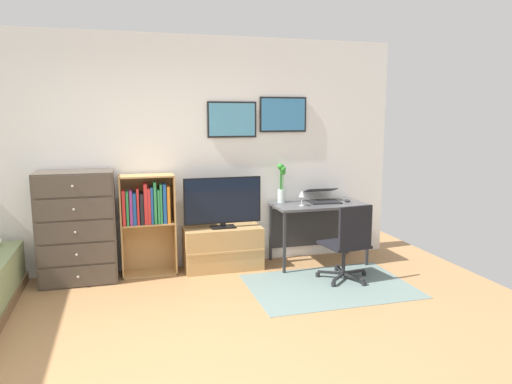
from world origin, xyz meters
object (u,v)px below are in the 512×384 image
object	(u,v)px
laptop	(323,196)
wine_glass	(302,195)
tv_stand	(223,248)
desk	(316,213)
office_chair	(349,241)
dresser	(77,227)
computer_mouse	(347,201)
television	(223,203)
bookshelf	(147,214)
bamboo_vase	(281,181)

from	to	relation	value
laptop	wine_glass	size ratio (longest dim) A/B	2.40
tv_stand	desk	xyz separation A→B (m)	(1.17, -0.01, 0.35)
office_chair	laptop	size ratio (longest dim) A/B	1.99
desk	wine_glass	bearing A→B (deg)	-148.55
wine_glass	desk	bearing A→B (deg)	31.45
tv_stand	laptop	distance (m)	1.39
dresser	desk	bearing A→B (deg)	0.01
computer_mouse	wine_glass	xyz separation A→B (m)	(-0.63, -0.09, 0.12)
office_chair	television	bearing A→B (deg)	139.48
dresser	computer_mouse	distance (m)	3.15
television	desk	world-z (taller)	television
bookshelf	wine_glass	distance (m)	1.79
tv_stand	office_chair	world-z (taller)	office_chair
television	laptop	distance (m)	1.27
office_chair	laptop	bearing A→B (deg)	78.92
bookshelf	computer_mouse	world-z (taller)	bookshelf
tv_stand	computer_mouse	bearing A→B (deg)	-3.01
bamboo_vase	laptop	bearing A→B (deg)	-7.81
dresser	computer_mouse	size ratio (longest dim) A/B	11.65
bamboo_vase	dresser	bearing A→B (deg)	-177.29
tv_stand	dresser	bearing A→B (deg)	-179.46
bamboo_vase	office_chair	bearing A→B (deg)	-63.10
dresser	tv_stand	distance (m)	1.63
laptop	wine_glass	xyz separation A→B (m)	(-0.35, -0.19, 0.07)
television	computer_mouse	world-z (taller)	television
bamboo_vase	computer_mouse	bearing A→B (deg)	-12.56
desk	office_chair	distance (m)	0.81
bamboo_vase	wine_glass	bearing A→B (deg)	-58.13
laptop	bamboo_vase	world-z (taller)	bamboo_vase
dresser	laptop	distance (m)	2.87
television	desk	distance (m)	1.18
television	laptop	bearing A→B (deg)	2.15
wine_glass	television	bearing A→B (deg)	170.98
office_chair	bamboo_vase	world-z (taller)	bamboo_vase
tv_stand	bamboo_vase	distance (m)	1.08
television	office_chair	size ratio (longest dim) A/B	1.05
dresser	wine_glass	size ratio (longest dim) A/B	6.73
desk	wine_glass	xyz separation A→B (m)	(-0.25, -0.15, 0.27)
dresser	desk	xyz separation A→B (m)	(2.76, 0.00, -0.00)
television	laptop	world-z (taller)	television
bookshelf	television	xyz separation A→B (m)	(0.85, -0.06, 0.10)
tv_stand	laptop	bearing A→B (deg)	1.14
computer_mouse	dresser	bearing A→B (deg)	178.79
tv_stand	television	size ratio (longest dim) A/B	1.00
bookshelf	bamboo_vase	world-z (taller)	bamboo_vase
bookshelf	computer_mouse	xyz separation A→B (m)	(2.41, -0.12, 0.06)
bookshelf	bamboo_vase	distance (m)	1.64
television	wine_glass	bearing A→B (deg)	-9.02
television	laptop	size ratio (longest dim) A/B	2.09
dresser	bookshelf	size ratio (longest dim) A/B	1.06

